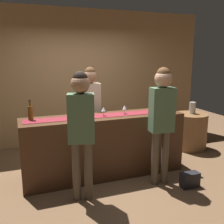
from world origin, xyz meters
TOP-DOWN VIEW (x-y plane):
  - ground_plane at (0.00, 0.00)m, footprint 10.00×10.00m
  - back_wall at (0.00, 1.90)m, footprint 6.00×0.12m
  - bar_counter at (0.00, 0.00)m, footprint 2.58×0.60m
  - counter_runner_cloth at (0.00, 0.00)m, footprint 2.45×0.28m
  - wine_bottle_clear at (-0.52, 0.08)m, footprint 0.07×0.07m
  - wine_bottle_amber at (-1.10, 0.09)m, footprint 0.07×0.07m
  - wine_glass_near_customer at (0.35, 0.00)m, footprint 0.07×0.07m
  - wine_glass_mid_counter at (-0.02, -0.02)m, footprint 0.07×0.07m
  - bartender at (-0.06, 0.58)m, footprint 0.34×0.24m
  - customer_sipping at (0.69, -0.58)m, footprint 0.36×0.25m
  - customer_browsing at (-0.52, -0.62)m, footprint 0.38×0.28m
  - round_side_table at (2.09, 0.56)m, footprint 0.68×0.68m
  - vase_on_side_table at (2.12, 0.58)m, footprint 0.13×0.13m
  - handbag at (1.05, -0.85)m, footprint 0.28×0.14m

SIDE VIEW (x-z plane):
  - ground_plane at x=0.00m, z-range 0.00..0.00m
  - handbag at x=1.05m, z-range 0.00..0.22m
  - round_side_table at x=2.09m, z-range 0.00..0.74m
  - bar_counter at x=0.00m, z-range 0.00..0.99m
  - vase_on_side_table at x=2.12m, z-range 0.74..0.98m
  - counter_runner_cloth at x=0.00m, z-range 0.99..0.99m
  - bartender at x=-0.06m, z-range 0.21..1.94m
  - customer_browsing at x=-0.52m, z-range 0.21..1.94m
  - wine_glass_near_customer at x=0.35m, z-range 1.02..1.17m
  - wine_glass_mid_counter at x=-0.02m, z-range 1.02..1.17m
  - customer_sipping at x=0.69m, z-range 0.22..1.98m
  - wine_bottle_clear at x=-0.52m, z-range 0.95..1.25m
  - wine_bottle_amber at x=-1.10m, z-range 0.95..1.25m
  - back_wall at x=0.00m, z-range 0.00..2.90m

